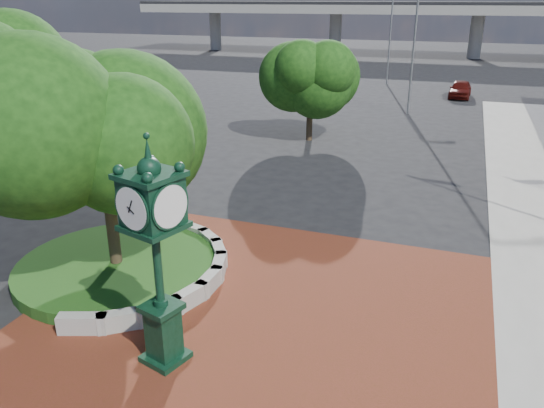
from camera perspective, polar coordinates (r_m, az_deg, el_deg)
The scene contains 12 objects.
ground at distance 15.23m, azimuth -0.48°, elevation -10.48°, with size 200.00×200.00×0.00m, color black.
plaza at distance 14.44m, azimuth -1.89°, elevation -12.38°, with size 12.00×12.00×0.04m, color brown.
planter_wall at distance 16.11m, azimuth -9.64°, elevation -7.80°, with size 2.96×6.77×0.54m.
grass_bed at distance 17.29m, azimuth -16.32°, elevation -6.53°, with size 6.10×6.10×0.40m, color #154B17.
overpass at distance 82.28m, azimuth 17.61°, elevation 19.36°, with size 90.00×12.00×7.50m.
tree_planter at distance 16.01m, azimuth -17.61°, elevation 4.72°, with size 5.20×5.20×6.33m.
tree_northwest at distance 24.81m, azimuth -25.86°, elevation 10.19°, with size 5.60×5.60×6.93m.
tree_street at distance 31.68m, azimuth 4.15°, elevation 12.57°, with size 4.40×4.40×5.45m.
post_clock at distance 11.79m, azimuth -12.36°, elevation -4.55°, with size 1.35×1.35×5.42m.
parked_car at distance 49.11m, azimuth 19.59°, elevation 11.57°, with size 1.71×4.24×1.44m, color #4E0F0B.
street_lamp_near at distance 40.46m, azimuth 15.36°, elevation 16.53°, with size 1.92×0.77×8.79m.
street_lamp_far at distance 54.70m, azimuth 12.87°, elevation 17.84°, with size 1.99×0.31×8.84m.
Camera 1 is at (4.52, -12.13, 8.03)m, focal length 35.00 mm.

